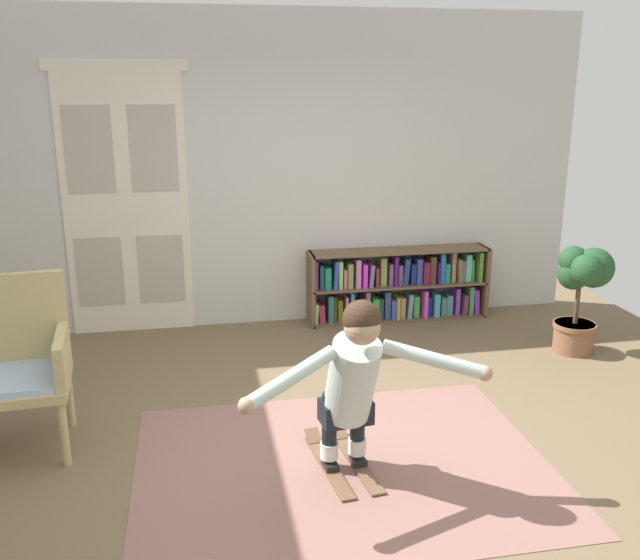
% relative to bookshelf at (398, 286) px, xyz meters
% --- Properties ---
extents(ground_plane, '(7.20, 7.20, 0.00)m').
position_rel_bookshelf_xyz_m(ground_plane, '(-1.22, -2.39, -0.33)').
color(ground_plane, brown).
extents(back_wall, '(6.00, 0.10, 2.90)m').
position_rel_bookshelf_xyz_m(back_wall, '(-1.22, 0.21, 1.12)').
color(back_wall, silver).
rests_on(back_wall, ground).
extents(double_door, '(1.22, 0.05, 2.45)m').
position_rel_bookshelf_xyz_m(double_door, '(-2.53, 0.15, 0.90)').
color(double_door, silver).
rests_on(double_door, ground).
extents(rug, '(2.51, 1.93, 0.01)m').
position_rel_bookshelf_xyz_m(rug, '(-1.12, -2.57, -0.33)').
color(rug, '#8E6359').
rests_on(rug, ground).
extents(bookshelf, '(1.78, 0.30, 0.70)m').
position_rel_bookshelf_xyz_m(bookshelf, '(0.00, 0.00, 0.00)').
color(bookshelf, brown).
rests_on(bookshelf, ground).
extents(wicker_chair, '(0.65, 0.65, 1.10)m').
position_rel_bookshelf_xyz_m(wicker_chair, '(-3.07, -1.93, 0.25)').
color(wicker_chair, tan).
rests_on(wicker_chair, ground).
extents(potted_plant, '(0.46, 0.46, 0.93)m').
position_rel_bookshelf_xyz_m(potted_plant, '(1.27, -1.11, 0.25)').
color(potted_plant, brown).
rests_on(potted_plant, ground).
extents(skis_pair, '(0.36, 0.79, 0.07)m').
position_rel_bookshelf_xyz_m(skis_pair, '(-1.12, -2.54, -0.31)').
color(skis_pair, brown).
rests_on(skis_pair, rug).
extents(person_skier, '(1.43, 0.67, 1.08)m').
position_rel_bookshelf_xyz_m(person_skier, '(-1.10, -2.73, 0.33)').
color(person_skier, white).
rests_on(person_skier, skis_pair).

